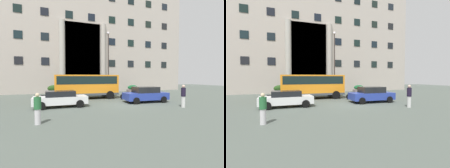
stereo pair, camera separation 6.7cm
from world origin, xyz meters
The scene contains 14 objects.
ground_plane centered at (0.00, 0.00, -0.06)m, with size 80.00×64.00×0.12m, color #505951.
office_building_facade centered at (0.00, 17.48, 10.90)m, with size 34.79×9.69×21.82m.
orange_minibus centered at (-2.27, 5.50, 1.62)m, with size 7.00×2.85×2.71m.
bus_stop_sign centered at (1.99, 7.35, 1.52)m, with size 0.44×0.08×2.45m.
hedge_planter_far_east centered at (-1.15, 10.10, 0.74)m, with size 2.00×0.95×1.53m.
hedge_planter_east centered at (6.27, 10.81, 0.56)m, with size 1.86×0.78×1.16m.
hedge_planter_far_west centered at (-5.81, 10.35, 0.67)m, with size 1.74×0.81×1.38m.
parked_sedan_far centered at (2.64, 0.81, 0.77)m, with size 4.29×2.13×1.51m.
parked_coupe_end centered at (-5.31, 0.83, 0.69)m, with size 4.26×2.02×1.33m.
motorcycle_near_kerb centered at (1.91, 3.21, 0.45)m, with size 1.89×0.66×0.89m.
scooter_by_planter centered at (-6.55, 3.02, 0.46)m, with size 2.01×0.67×0.89m.
pedestrian_child_trailing centered at (4.05, -2.67, 0.93)m, with size 0.36×0.36×1.83m.
pedestrian_woman_dark_dress centered at (-6.62, -4.01, 0.82)m, with size 0.36×0.36×1.63m.
lamppost_plaza_centre centered at (1.37, 8.59, 5.01)m, with size 0.40×0.40×8.73m.
Camera 2 is at (-5.76, -13.21, 2.44)m, focal length 26.34 mm.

